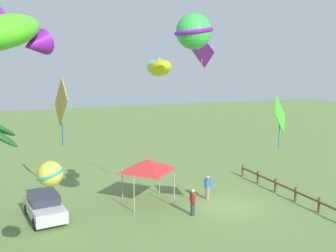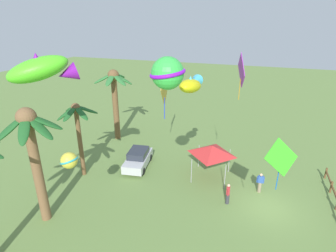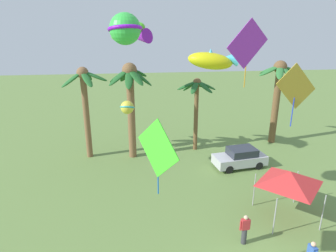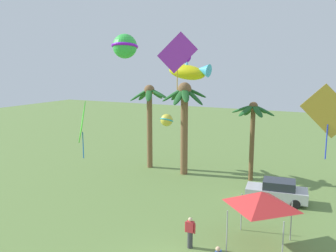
% 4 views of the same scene
% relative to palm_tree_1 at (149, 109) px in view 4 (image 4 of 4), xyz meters
% --- Properties ---
extents(palm_tree_1, '(3.54, 3.51, 7.31)m').
position_rel_palm_tree_1_xyz_m(palm_tree_1, '(0.00, 0.00, 0.00)').
color(palm_tree_1, brown).
rests_on(palm_tree_1, ground).
extents(palm_tree_2, '(3.34, 3.18, 6.21)m').
position_rel_palm_tree_1_xyz_m(palm_tree_2, '(8.90, 0.39, -0.53)').
color(palm_tree_2, brown).
rests_on(palm_tree_2, ground).
extents(palm_tree_3, '(3.49, 3.56, 7.61)m').
position_rel_palm_tree_1_xyz_m(palm_tree_3, '(3.51, -0.45, 0.23)').
color(palm_tree_3, brown).
rests_on(palm_tree_3, ground).
extents(parked_car_0, '(4.10, 2.22, 1.51)m').
position_rel_palm_tree_1_xyz_m(parked_car_0, '(11.56, -3.36, -4.49)').
color(parked_car_0, '#BCBCC1').
rests_on(parked_car_0, ground).
extents(spectator_0, '(0.55, 0.26, 1.59)m').
position_rel_palm_tree_1_xyz_m(spectator_0, '(8.81, -11.46, -4.43)').
color(spectator_0, '#38383D').
rests_on(spectator_0, ground).
extents(festival_tent, '(2.86, 2.86, 2.85)m').
position_rel_palm_tree_1_xyz_m(festival_tent, '(11.84, -9.71, -2.77)').
color(festival_tent, '#9E9EA3').
rests_on(festival_tent, ground).
extents(kite_ball_0, '(1.91, 1.92, 1.42)m').
position_rel_palm_tree_1_xyz_m(kite_ball_0, '(3.44, -8.83, 4.80)').
color(kite_ball_0, green).
extents(kite_diamond_1, '(1.83, 0.56, 2.65)m').
position_rel_palm_tree_1_xyz_m(kite_diamond_1, '(8.12, -11.58, 4.24)').
color(kite_diamond_1, purple).
extents(kite_fish_2, '(3.36, 3.53, 1.85)m').
position_rel_palm_tree_1_xyz_m(kite_fish_2, '(3.64, -2.03, 4.53)').
color(kite_fish_2, '#50D923').
extents(kite_ball_3, '(1.21, 1.19, 0.92)m').
position_rel_palm_tree_1_xyz_m(kite_ball_3, '(3.27, -3.14, -0.34)').
color(kite_ball_3, yellow).
extents(kite_diamond_4, '(3.08, 0.50, 4.33)m').
position_rel_palm_tree_1_xyz_m(kite_diamond_4, '(14.37, -4.85, 1.11)').
color(kite_diamond_4, gold).
extents(kite_diamond_5, '(1.23, 1.53, 2.66)m').
position_rel_palm_tree_1_xyz_m(kite_diamond_5, '(4.41, -13.94, 1.08)').
color(kite_diamond_5, '#40DC28').
extents(kite_fish_6, '(2.56, 1.29, 1.11)m').
position_rel_palm_tree_1_xyz_m(kite_fish_6, '(7.55, -8.89, 3.37)').
color(kite_fish_6, yellow).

